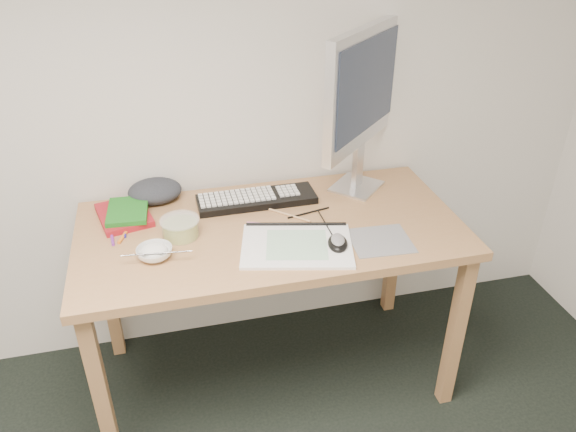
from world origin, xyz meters
The scene contains 19 objects.
room_shell centered at (0.00, 0.00, 1.56)m, with size 3.60×3.60×3.60m.
desk centered at (0.29, 1.43, 0.67)m, with size 1.40×0.70×0.75m.
mousepad centered at (0.64, 1.24, 0.75)m, with size 0.21×0.19×0.00m, color slate.
sketchpad centered at (0.35, 1.27, 0.76)m, with size 0.38×0.27×0.01m, color white.
keyboard centered at (0.27, 1.62, 0.76)m, with size 0.46×0.15×0.03m, color black.
monitor centered at (0.70, 1.65, 1.15)m, with size 0.42×0.42×0.65m.
mouse centered at (0.48, 1.24, 0.78)m, with size 0.07×0.11×0.04m, color black.
rice_bowl centered at (-0.13, 1.32, 0.77)m, with size 0.12×0.12×0.04m, color white.
chopsticks centered at (-0.12, 1.29, 0.79)m, with size 0.02×0.02×0.22m, color #A8A8AA.
fruit_tub centered at (-0.03, 1.44, 0.78)m, with size 0.14×0.14×0.07m, color #EAE452.
book_red centered at (-0.23, 1.62, 0.76)m, with size 0.18×0.23×0.02m, color maroon.
book_green centered at (-0.22, 1.61, 0.78)m, with size 0.14×0.20×0.02m, color #196519.
cloth_lump centered at (-0.11, 1.74, 0.79)m, with size 0.17×0.15×0.07m, color #212528.
pencil_pink centered at (0.30, 1.43, 0.75)m, with size 0.01×0.01×0.19m, color pink.
pencil_tan centered at (0.37, 1.49, 0.75)m, with size 0.01×0.01×0.20m, color tan.
pencil_black centered at (0.45, 1.48, 0.75)m, with size 0.01×0.01×0.18m, color black.
marker_blue centered at (-0.23, 1.53, 0.76)m, with size 0.01×0.01×0.12m, color #1F1C9A.
marker_orange centered at (-0.23, 1.50, 0.76)m, with size 0.01×0.01×0.13m, color orange.
marker_purple centered at (-0.27, 1.49, 0.76)m, with size 0.01×0.01×0.12m, color #742998.
Camera 1 is at (-0.06, -0.29, 1.82)m, focal length 35.00 mm.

